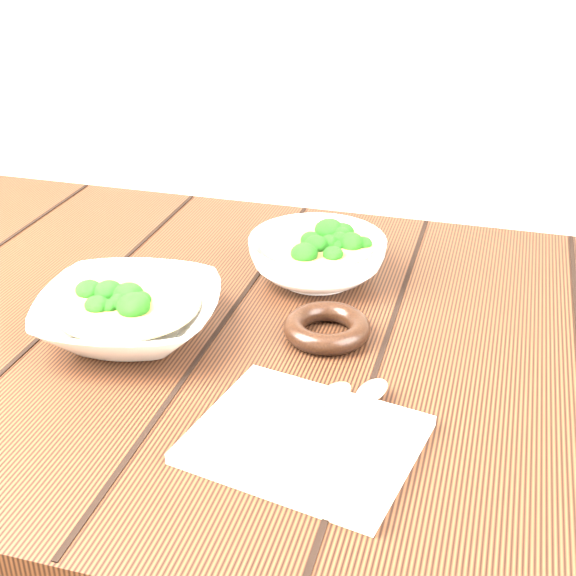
# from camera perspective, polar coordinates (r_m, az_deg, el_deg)

# --- Properties ---
(table) EXTENTS (1.20, 0.80, 0.75)m
(table) POSITION_cam_1_polar(r_m,az_deg,el_deg) (1.05, -3.40, -8.45)
(table) COLOR #371D0F
(table) RESTS_ON ground
(soup_bowl_front) EXTENTS (0.25, 0.25, 0.06)m
(soup_bowl_front) POSITION_cam_1_polar(r_m,az_deg,el_deg) (0.97, -11.23, -1.81)
(soup_bowl_front) COLOR silver
(soup_bowl_front) RESTS_ON table
(soup_bowl_back) EXTENTS (0.22, 0.22, 0.07)m
(soup_bowl_back) POSITION_cam_1_polar(r_m,az_deg,el_deg) (1.08, 2.09, 2.25)
(soup_bowl_back) COLOR silver
(soup_bowl_back) RESTS_ON table
(trivet) EXTENTS (0.13, 0.13, 0.03)m
(trivet) POSITION_cam_1_polar(r_m,az_deg,el_deg) (0.96, 2.79, -2.83)
(trivet) COLOR black
(trivet) RESTS_ON table
(napkin) EXTENTS (0.24, 0.21, 0.01)m
(napkin) POSITION_cam_1_polar(r_m,az_deg,el_deg) (0.79, 1.22, -10.72)
(napkin) COLOR beige
(napkin) RESTS_ON table
(spoon_left) EXTENTS (0.07, 0.17, 0.01)m
(spoon_left) POSITION_cam_1_polar(r_m,az_deg,el_deg) (0.82, 1.98, -8.62)
(spoon_left) COLOR #BBB5A5
(spoon_left) RESTS_ON napkin
(spoon_right) EXTENTS (0.07, 0.17, 0.01)m
(spoon_right) POSITION_cam_1_polar(r_m,az_deg,el_deg) (0.82, 4.85, -8.40)
(spoon_right) COLOR #BBB5A5
(spoon_right) RESTS_ON napkin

